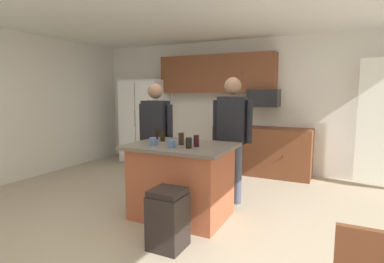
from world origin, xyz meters
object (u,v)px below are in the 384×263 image
glass_short_whisky (181,139)px  person_elder_center (232,131)px  person_guest_right (156,132)px  refrigerator (145,121)px  mug_ceramic_white (153,141)px  trash_bin (168,219)px  glass_dark_ale (196,141)px  microwave_over_range (264,98)px  glass_pilsner (163,137)px  glass_stout_tall (156,134)px  tumbler_amber (189,143)px  mug_blue_stoneware (171,144)px  kitchen_island (181,180)px

glass_short_whisky → person_elder_center: bearing=62.7°
person_guest_right → refrigerator: bearing=166.0°
mug_ceramic_white → trash_bin: mug_ceramic_white is taller
glass_dark_ale → mug_ceramic_white: bearing=-162.8°
microwave_over_range → mug_ceramic_white: size_ratio=4.46×
glass_pilsner → glass_short_whisky: bearing=-20.0°
glass_stout_tall → tumbler_amber: 0.75m
person_guest_right → mug_ceramic_white: bearing=-22.0°
refrigerator → glass_stout_tall: bearing=-52.2°
person_guest_right → glass_stout_tall: person_guest_right is taller
glass_stout_tall → glass_short_whisky: size_ratio=1.02×
tumbler_amber → person_guest_right: bearing=141.6°
refrigerator → microwave_over_range: refrigerator is taller
glass_stout_tall → mug_blue_stoneware: size_ratio=1.14×
mug_ceramic_white → mug_blue_stoneware: mug_ceramic_white is taller
person_elder_center → glass_stout_tall: (-0.88, -0.58, -0.03)m
kitchen_island → glass_stout_tall: size_ratio=8.40×
person_guest_right → glass_dark_ale: 1.12m
person_elder_center → tumbler_amber: bearing=15.1°
glass_stout_tall → mug_ceramic_white: bearing=-61.8°
glass_short_whisky → trash_bin: 1.04m
mug_ceramic_white → glass_pilsner: glass_pilsner is taller
glass_dark_ale → tumbler_amber: size_ratio=1.14×
kitchen_island → glass_stout_tall: bearing=160.0°
tumbler_amber → glass_pilsner: bearing=151.7°
refrigerator → person_guest_right: size_ratio=1.08×
person_guest_right → tumbler_amber: bearing=-1.1°
person_guest_right → glass_pilsner: bearing=-11.3°
mug_ceramic_white → glass_stout_tall: (-0.20, 0.38, 0.03)m
refrigerator → microwave_over_range: 2.66m
glass_stout_tall → glass_dark_ale: glass_stout_tall is taller
glass_dark_ale → glass_stout_tall: bearing=162.7°
glass_dark_ale → glass_pilsner: bearing=164.4°
mug_ceramic_white → trash_bin: bearing=-46.5°
refrigerator → mug_blue_stoneware: (2.17, -2.60, 0.06)m
person_elder_center → refrigerator: bearing=-93.9°
refrigerator → glass_pilsner: size_ratio=14.58×
mug_blue_stoneware → tumbler_amber: tumbler_amber is taller
kitchen_island → mug_blue_stoneware: (-0.00, -0.24, 0.50)m
kitchen_island → person_elder_center: (0.40, 0.75, 0.56)m
glass_short_whisky → mug_blue_stoneware: size_ratio=1.12×
mug_ceramic_white → person_guest_right: bearing=120.7°
refrigerator → tumbler_amber: (2.36, -2.53, 0.07)m
person_elder_center → mug_ceramic_white: bearing=-7.4°
kitchen_island → mug_ceramic_white: 0.61m
microwave_over_range → person_elder_center: 1.77m
glass_dark_ale → mug_blue_stoneware: (-0.23, -0.20, -0.02)m
mug_blue_stoneware → refrigerator: bearing=129.9°
refrigerator → kitchen_island: refrigerator is taller
kitchen_island → glass_short_whisky: bearing=-66.8°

